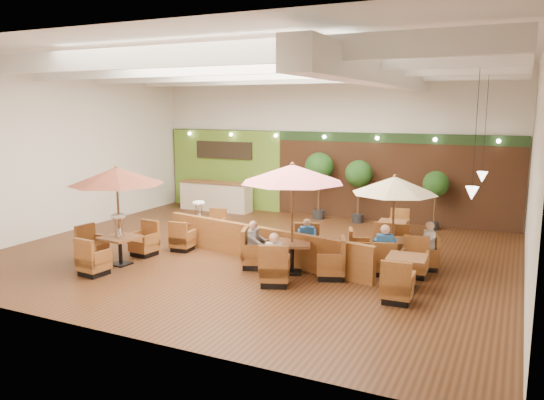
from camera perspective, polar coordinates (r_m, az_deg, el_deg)
The scene contains 17 objects.
room at distance 15.70m, azimuth 0.96°, elevation 8.10°, with size 14.04×14.00×5.52m.
service_counter at distance 21.61m, azimuth -6.06°, elevation 0.42°, with size 3.00×0.75×1.18m.
booth_divider at distance 14.45m, azimuth -1.21°, elevation -4.75°, with size 6.78×0.18×0.94m, color brown.
table_0 at distance 14.40m, azimuth -16.48°, elevation 0.62°, with size 2.56×2.65×2.67m.
table_1 at distance 13.07m, azimuth 2.18°, elevation 0.11°, with size 2.93×2.93×2.82m.
table_2 at distance 14.13m, azimuth 12.98°, elevation -0.35°, with size 2.50×2.50×2.43m.
table_3 at distance 16.39m, azimuth -7.82°, elevation -3.00°, with size 0.88×2.45×1.50m.
table_4 at distance 12.68m, azimuth 14.26°, elevation -7.62°, with size 0.92×2.62×0.97m.
table_5 at distance 16.57m, azimuth 12.79°, elevation -3.51°, with size 0.89×2.48×0.92m.
topiary_0 at distance 19.72m, azimuth 5.09°, elevation 3.28°, with size 1.07×1.07×2.50m.
topiary_1 at distance 19.27m, azimuth 9.32°, elevation 2.54°, with size 0.98×0.98×2.27m.
topiary_2 at distance 18.74m, azimuth 17.20°, elevation 1.43°, with size 0.87×0.87×2.02m.
diner_0 at distance 12.41m, azimuth 0.26°, elevation -5.80°, with size 0.44×0.40×0.82m.
diner_1 at distance 14.25m, azimuth 3.79°, elevation -3.88°, with size 0.41×0.38×0.73m.
diner_2 at distance 13.74m, azimuth -1.82°, elevation -4.29°, with size 0.38×0.43×0.79m.
diner_3 at distance 13.47m, azimuth 12.01°, elevation -4.73°, with size 0.45×0.41×0.83m.
diner_4 at distance 14.16m, azimuth 16.35°, elevation -4.24°, with size 0.41×0.44×0.81m.
Camera 1 is at (6.72, -13.08, 4.13)m, focal length 35.00 mm.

